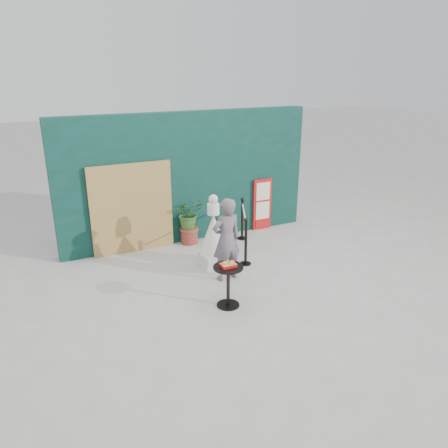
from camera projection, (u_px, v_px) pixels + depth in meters
ground at (252, 296)px, 7.94m from camera, size 60.00×60.00×0.00m
back_wall at (188, 178)px, 10.09m from camera, size 6.00×0.30×3.00m
bamboo_fence at (132, 209)px, 9.52m from camera, size 1.80×0.08×2.00m
woman at (226, 240)px, 8.31m from camera, size 0.64×0.45×1.65m
menu_board at (262, 204)px, 10.98m from camera, size 0.50×0.07×1.30m
statue at (214, 237)px, 8.95m from camera, size 0.60×0.60×1.54m
cafe_table at (228, 280)px, 7.45m from camera, size 0.52×0.52×0.75m
food_basket at (228, 264)px, 7.36m from camera, size 0.26×0.19×0.11m
planter at (189, 217)px, 10.09m from camera, size 0.65×0.56×1.10m
stanchion_barrier at (244, 230)px, 9.71m from camera, size 0.84×1.54×1.03m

